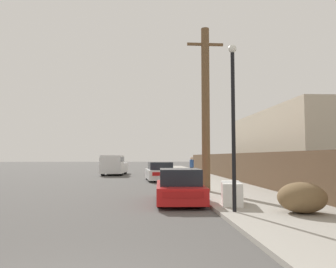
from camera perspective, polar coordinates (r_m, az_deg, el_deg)
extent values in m
cube|color=#9E998E|center=(27.88, 5.07, -7.48)|extent=(4.20, 63.00, 0.12)
cube|color=white|center=(11.94, 11.00, -10.11)|extent=(0.98, 1.82, 0.73)
cube|color=white|center=(11.91, 10.97, -8.29)|extent=(0.94, 1.74, 0.03)
cube|color=#333335|center=(12.45, 11.65, -7.97)|extent=(0.07, 0.20, 0.02)
cube|color=gray|center=(12.18, 10.89, -8.11)|extent=(0.67, 0.20, 0.01)
cube|color=gray|center=(11.65, 11.05, -8.30)|extent=(0.67, 0.20, 0.01)
cube|color=red|center=(12.95, 1.96, -9.93)|extent=(1.90, 4.19, 0.59)
cube|color=black|center=(12.53, 2.06, -7.43)|extent=(1.58, 2.04, 0.59)
cube|color=#B21414|center=(10.88, 2.66, -10.53)|extent=(1.36, 0.08, 0.21)
cylinder|color=black|center=(14.21, -1.44, -9.92)|extent=(0.22, 0.62, 0.61)
cylinder|color=black|center=(14.29, 4.69, -9.87)|extent=(0.22, 0.62, 0.61)
cylinder|color=black|center=(11.67, -1.40, -11.22)|extent=(0.22, 0.62, 0.61)
cylinder|color=black|center=(11.77, 6.09, -11.14)|extent=(0.22, 0.62, 0.61)
cube|color=silver|center=(24.35, -1.45, -7.00)|extent=(2.15, 4.23, 0.69)
cube|color=black|center=(24.16, -1.41, -5.55)|extent=(1.76, 2.40, 0.55)
cube|color=#B21414|center=(22.29, -0.86, -6.97)|extent=(1.46, 0.13, 0.24)
cylinder|color=black|center=(25.55, -3.61, -7.24)|extent=(0.24, 0.63, 0.62)
cylinder|color=black|center=(25.72, 0.05, -7.23)|extent=(0.24, 0.63, 0.62)
cylinder|color=black|center=(23.02, -3.14, -7.61)|extent=(0.24, 0.63, 0.62)
cylinder|color=black|center=(23.21, 0.92, -7.59)|extent=(0.24, 0.63, 0.62)
cube|color=silver|center=(32.82, -9.27, -5.84)|extent=(2.33, 5.56, 0.92)
cube|color=silver|center=(31.32, -9.67, -4.39)|extent=(2.04, 2.56, 0.76)
cube|color=black|center=(31.32, -9.67, -4.35)|extent=(2.07, 2.51, 0.42)
cylinder|color=black|center=(31.04, -8.20, -6.42)|extent=(0.31, 0.86, 0.85)
cylinder|color=black|center=(31.31, -11.29, -6.36)|extent=(0.31, 0.86, 0.85)
cylinder|color=black|center=(34.39, -7.44, -6.18)|extent=(0.31, 0.86, 0.85)
cylinder|color=black|center=(34.63, -10.25, -6.14)|extent=(0.31, 0.86, 0.85)
cylinder|color=brown|center=(16.20, 6.57, 4.44)|extent=(0.40, 0.40, 8.04)
cube|color=brown|center=(16.97, 6.48, 15.24)|extent=(1.80, 0.12, 0.12)
cylinder|color=black|center=(10.24, 11.33, 0.53)|extent=(0.12, 0.12, 4.89)
sphere|color=white|center=(10.75, 11.14, 14.35)|extent=(0.26, 0.26, 0.26)
ellipsoid|color=brown|center=(10.63, 22.29, -10.20)|extent=(1.42, 1.34, 0.90)
cube|color=brown|center=(24.25, 11.15, -5.57)|extent=(0.08, 38.90, 1.89)
cube|color=beige|center=(24.48, 22.17, -2.15)|extent=(6.00, 13.16, 4.86)
cylinder|color=#282D42|center=(27.42, 4.17, -6.60)|extent=(0.28, 0.28, 0.78)
cylinder|color=#2D5193|center=(27.40, 4.16, -5.14)|extent=(0.34, 0.34, 0.62)
sphere|color=#DBB293|center=(27.39, 4.15, -4.25)|extent=(0.23, 0.23, 0.23)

